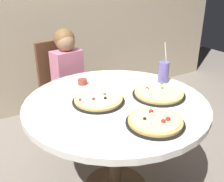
{
  "coord_description": "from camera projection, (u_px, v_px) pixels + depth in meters",
  "views": [
    {
      "loc": [
        -0.82,
        -1.31,
        1.51
      ],
      "look_at": [
        0.0,
        0.05,
        0.8
      ],
      "focal_mm": 42.07,
      "sensor_mm": 36.0,
      "label": 1
    }
  ],
  "objects": [
    {
      "name": "dining_table",
      "position": [
        116.0,
        114.0,
        1.76
      ],
      "size": [
        1.2,
        1.2,
        0.75
      ],
      "color": "silver",
      "rests_on": "ground_plane"
    },
    {
      "name": "soda_cup",
      "position": [
        164.0,
        72.0,
        1.98
      ],
      "size": [
        0.08,
        0.08,
        0.31
      ],
      "color": "#6659A5",
      "rests_on": "dining_table"
    },
    {
      "name": "pizza_cheese",
      "position": [
        159.0,
        93.0,
        1.78
      ],
      "size": [
        0.36,
        0.36,
        0.05
      ],
      "color": "black",
      "rests_on": "dining_table"
    },
    {
      "name": "pizza_veggie",
      "position": [
        98.0,
        100.0,
        1.69
      ],
      "size": [
        0.34,
        0.34,
        0.05
      ],
      "color": "black",
      "rests_on": "dining_table"
    },
    {
      "name": "chair_wooden",
      "position": [
        63.0,
        85.0,
        2.54
      ],
      "size": [
        0.46,
        0.46,
        0.95
      ],
      "color": "brown",
      "rests_on": "ground_plane"
    },
    {
      "name": "pizza_pepperoni",
      "position": [
        155.0,
        122.0,
        1.44
      ],
      "size": [
        0.33,
        0.33,
        0.05
      ],
      "color": "black",
      "rests_on": "dining_table"
    },
    {
      "name": "sauce_bowl",
      "position": [
        82.0,
        82.0,
        1.97
      ],
      "size": [
        0.07,
        0.07,
        0.04
      ],
      "primitive_type": "cylinder",
      "color": "brown",
      "rests_on": "dining_table"
    },
    {
      "name": "diner_child",
      "position": [
        73.0,
        95.0,
        2.43
      ],
      "size": [
        0.31,
        0.43,
        1.08
      ],
      "color": "#3F4766",
      "rests_on": "ground_plane"
    }
  ]
}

